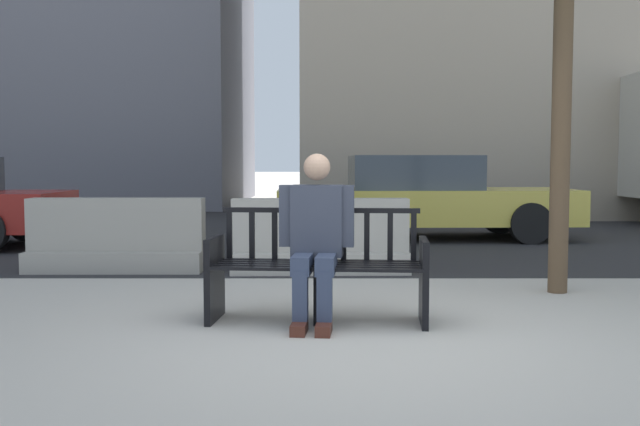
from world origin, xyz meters
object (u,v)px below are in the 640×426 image
(street_bench, at_px, (320,271))
(jersey_barrier_centre, at_px, (322,242))
(jersey_barrier_left, at_px, (119,241))
(seated_person, at_px, (318,235))
(car_sedan_far, at_px, (423,198))

(street_bench, distance_m, jersey_barrier_centre, 2.55)
(jersey_barrier_centre, relative_size, jersey_barrier_left, 1.01)
(seated_person, relative_size, car_sedan_far, 0.27)
(street_bench, xyz_separation_m, seated_person, (-0.02, -0.06, 0.29))
(seated_person, xyz_separation_m, jersey_barrier_left, (-2.31, 2.70, -0.35))
(street_bench, bearing_deg, jersey_barrier_left, 131.34)
(jersey_barrier_centre, bearing_deg, street_bench, -90.36)
(jersey_barrier_left, xyz_separation_m, car_sedan_far, (4.01, 3.50, 0.33))
(seated_person, height_order, car_sedan_far, car_sedan_far)
(jersey_barrier_left, relative_size, car_sedan_far, 0.41)
(jersey_barrier_centre, height_order, jersey_barrier_left, same)
(street_bench, xyz_separation_m, car_sedan_far, (1.68, 6.15, 0.27))
(jersey_barrier_centre, relative_size, car_sedan_far, 0.42)
(street_bench, xyz_separation_m, jersey_barrier_centre, (0.02, 2.55, -0.06))
(street_bench, height_order, jersey_barrier_centre, street_bench)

